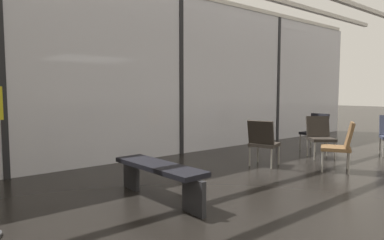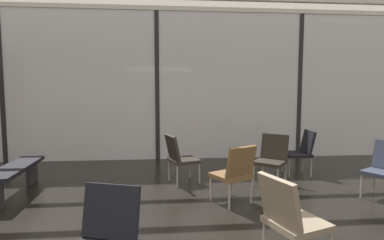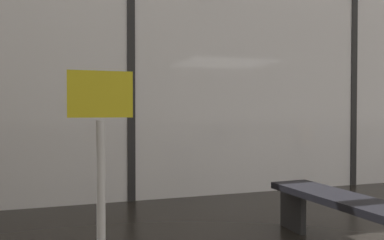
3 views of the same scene
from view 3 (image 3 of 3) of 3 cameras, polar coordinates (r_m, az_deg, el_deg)
glass_curtain_wall at (r=6.73m, az=22.13°, el=6.21°), size 14.00×0.08×3.51m
window_mullion_0 at (r=5.20m, az=-8.89°, el=7.78°), size 0.10×0.12×3.51m
window_mullion_1 at (r=6.73m, az=22.13°, el=6.21°), size 0.10×0.12×3.51m
parked_airplane at (r=11.21m, az=3.50°, el=7.00°), size 11.62×4.56×4.56m
waiting_bench at (r=3.53m, az=20.90°, el=-11.91°), size 0.47×1.70×0.47m
info_sign at (r=2.81m, az=-13.04°, el=-8.70°), size 0.44×0.32×1.44m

